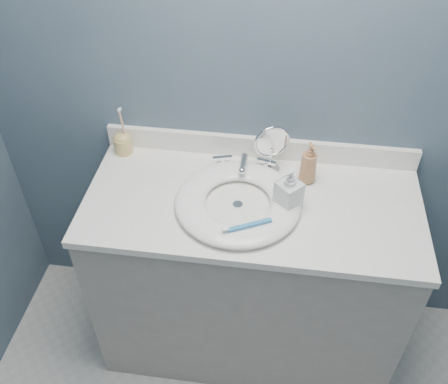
% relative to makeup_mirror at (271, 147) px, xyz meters
% --- Properties ---
extents(back_wall, '(2.20, 0.02, 2.40)m').
position_rel_makeup_mirror_xyz_m(back_wall, '(-0.05, 0.09, 0.21)').
color(back_wall, '#445366').
rests_on(back_wall, ground).
extents(vanity_cabinet, '(1.20, 0.55, 0.85)m').
position_rel_makeup_mirror_xyz_m(vanity_cabinet, '(-0.05, -0.18, -0.57)').
color(vanity_cabinet, '#A39D95').
rests_on(vanity_cabinet, ground).
extents(countertop, '(1.22, 0.57, 0.03)m').
position_rel_makeup_mirror_xyz_m(countertop, '(-0.05, -0.18, -0.13)').
color(countertop, white).
rests_on(countertop, vanity_cabinet).
extents(backsplash, '(1.22, 0.02, 0.09)m').
position_rel_makeup_mirror_xyz_m(backsplash, '(-0.05, 0.08, -0.07)').
color(backsplash, white).
rests_on(backsplash, countertop).
extents(basin, '(0.45, 0.45, 0.04)m').
position_rel_makeup_mirror_xyz_m(basin, '(-0.10, -0.21, -0.09)').
color(basin, white).
rests_on(basin, countertop).
extents(drain, '(0.04, 0.04, 0.01)m').
position_rel_makeup_mirror_xyz_m(drain, '(-0.10, -0.21, -0.11)').
color(drain, silver).
rests_on(drain, countertop).
extents(faucet, '(0.25, 0.13, 0.07)m').
position_rel_makeup_mirror_xyz_m(faucet, '(-0.10, -0.02, -0.08)').
color(faucet, silver).
rests_on(faucet, countertop).
extents(makeup_mirror, '(0.13, 0.08, 0.20)m').
position_rel_makeup_mirror_xyz_m(makeup_mirror, '(0.00, 0.00, 0.00)').
color(makeup_mirror, silver).
rests_on(makeup_mirror, countertop).
extents(soap_bottle_amber, '(0.09, 0.09, 0.17)m').
position_rel_makeup_mirror_xyz_m(soap_bottle_amber, '(0.14, -0.04, -0.03)').
color(soap_bottle_amber, '#A8734B').
rests_on(soap_bottle_amber, countertop).
extents(soap_bottle_clear, '(0.11, 0.11, 0.17)m').
position_rel_makeup_mirror_xyz_m(soap_bottle_clear, '(0.08, -0.20, -0.02)').
color(soap_bottle_clear, silver).
rests_on(soap_bottle_clear, countertop).
extents(toothbrush_holder, '(0.07, 0.07, 0.21)m').
position_rel_makeup_mirror_xyz_m(toothbrush_holder, '(-0.59, 0.03, -0.06)').
color(toothbrush_holder, tan).
rests_on(toothbrush_holder, countertop).
extents(toothbrush_lying, '(0.16, 0.09, 0.02)m').
position_rel_makeup_mirror_xyz_m(toothbrush_lying, '(-0.05, -0.35, -0.07)').
color(toothbrush_lying, teal).
rests_on(toothbrush_lying, basin).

